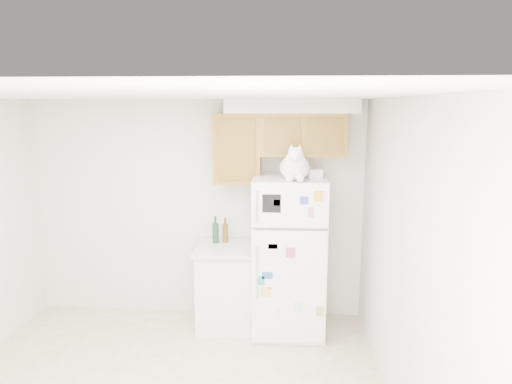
# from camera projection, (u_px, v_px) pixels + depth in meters

# --- Properties ---
(room_shell) EXTENTS (3.84, 4.04, 2.52)m
(room_shell) POSITION_uv_depth(u_px,v_px,m) (168.00, 207.00, 3.45)
(room_shell) COLOR beige
(room_shell) RESTS_ON ground_plane
(refrigerator) EXTENTS (0.76, 0.78, 1.70)m
(refrigerator) POSITION_uv_depth(u_px,v_px,m) (289.00, 255.00, 4.88)
(refrigerator) COLOR white
(refrigerator) RESTS_ON ground_plane
(base_counter) EXTENTS (0.64, 0.64, 0.92)m
(base_counter) POSITION_uv_depth(u_px,v_px,m) (226.00, 285.00, 5.07)
(base_counter) COLOR white
(base_counter) RESTS_ON ground_plane
(cat) EXTENTS (0.37, 0.54, 0.38)m
(cat) POSITION_uv_depth(u_px,v_px,m) (295.00, 166.00, 4.51)
(cat) COLOR white
(cat) RESTS_ON refrigerator
(storage_box_back) EXTENTS (0.21, 0.18, 0.10)m
(storage_box_back) POSITION_uv_depth(u_px,v_px,m) (301.00, 171.00, 4.83)
(storage_box_back) COLOR white
(storage_box_back) RESTS_ON refrigerator
(storage_box_front) EXTENTS (0.18, 0.16, 0.09)m
(storage_box_front) POSITION_uv_depth(u_px,v_px,m) (314.00, 174.00, 4.66)
(storage_box_front) COLOR white
(storage_box_front) RESTS_ON refrigerator
(bottle_green) EXTENTS (0.07, 0.07, 0.31)m
(bottle_green) POSITION_uv_depth(u_px,v_px,m) (215.00, 230.00, 5.07)
(bottle_green) COLOR #19381E
(bottle_green) RESTS_ON base_counter
(bottle_amber) EXTENTS (0.07, 0.07, 0.28)m
(bottle_amber) POSITION_uv_depth(u_px,v_px,m) (225.00, 230.00, 5.10)
(bottle_amber) COLOR #593814
(bottle_amber) RESTS_ON base_counter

